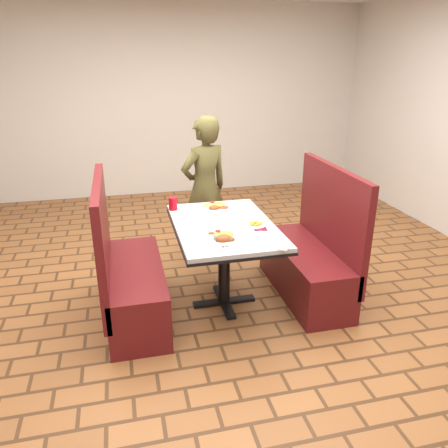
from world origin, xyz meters
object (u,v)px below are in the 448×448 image
Objects in this scene: diner_person at (205,189)px; red_tumbler at (173,204)px; dining_table at (224,235)px; booth_bench_right at (310,260)px; plantain_plate at (255,224)px; near_dinner_plate at (222,236)px; far_dinner_plate at (216,206)px; booth_bench_left at (129,280)px.

diner_person is 13.26× the size of red_tumbler.
red_tumbler is at bearing 127.98° from dining_table.
dining_table is at bearing 180.00° from booth_bench_right.
plantain_plate reaches higher than dining_table.
near_dinner_plate is 0.72m from far_dinner_plate.
booth_bench_left reaches higher than near_dinner_plate.
far_dinner_plate is at bearing 65.38° from diner_person.
near_dinner_plate is 0.99× the size of far_dinner_plate.
near_dinner_plate is 1.64× the size of plantain_plate.
far_dinner_plate is 2.58× the size of red_tumbler.
red_tumbler is (-0.38, 0.06, 0.03)m from far_dinner_plate.
diner_person is 0.63m from far_dinner_plate.
booth_bench_left is 0.90m from near_dinner_plate.
dining_table is 0.86m from booth_bench_left.
booth_bench_left is 4.10× the size of far_dinner_plate.
booth_bench_left is at bearing 174.81° from plantain_plate.
near_dinner_plate is at bearing -160.60° from booth_bench_right.
booth_bench_left is at bearing 180.00° from booth_bench_right.
booth_bench_left is at bearing -133.55° from red_tumbler.
dining_table is 0.28m from plantain_plate.
booth_bench_left is 4.14× the size of near_dinner_plate.
diner_person is at bearing 87.55° from dining_table.
booth_bench_right is at bearing -21.71° from red_tumbler.
diner_person reaches higher than near_dinner_plate.
red_tumbler reaches higher than far_dinner_plate.
far_dinner_plate is at bearing 113.52° from plantain_plate.
booth_bench_left is 1.02m from far_dinner_plate.
diner_person is 5.19× the size of near_dinner_plate.
booth_bench_right is 10.58× the size of red_tumbler.
plantain_plate is at bearing 33.58° from near_dinner_plate.
dining_table is 10.69× the size of red_tumbler.
diner_person is 5.14× the size of far_dinner_plate.
far_dinner_plate is (0.02, 0.40, 0.12)m from dining_table.
booth_bench_left reaches higher than red_tumbler.
booth_bench_right is 1.34m from red_tumbler.
booth_bench_right is 1.35m from diner_person.
booth_bench_right is at bearing 0.00° from booth_bench_left.
dining_table is 0.60m from red_tumbler.
red_tumbler is (-0.36, 0.46, 0.15)m from dining_table.
dining_table is 4.14× the size of far_dinner_plate.
booth_bench_right is 0.71m from plantain_plate.
near_dinner_plate is at bearing 61.51° from diner_person.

